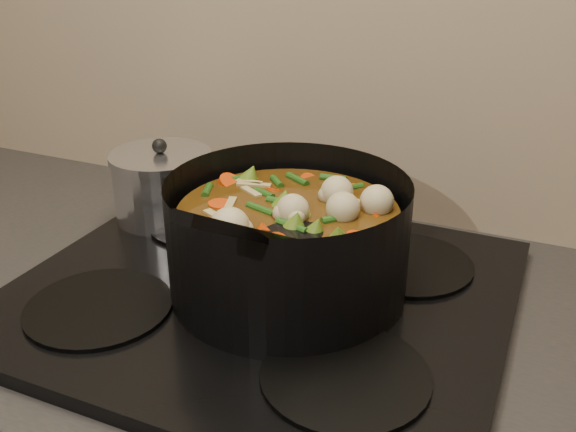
% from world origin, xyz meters
% --- Properties ---
extents(stovetop, '(0.62, 0.54, 0.03)m').
position_xyz_m(stovetop, '(0.00, 1.93, 0.92)').
color(stovetop, black).
rests_on(stovetop, counter).
extents(stockpot, '(0.37, 0.45, 0.22)m').
position_xyz_m(stockpot, '(0.03, 1.94, 1.00)').
color(stockpot, black).
rests_on(stockpot, stovetop).
extents(saucepan, '(0.16, 0.16, 0.13)m').
position_xyz_m(saucepan, '(-0.24, 2.06, 0.98)').
color(saucepan, silver).
rests_on(saucepan, stovetop).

